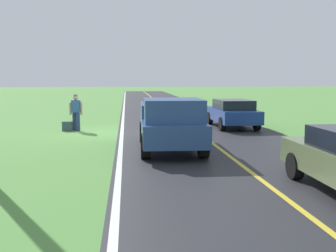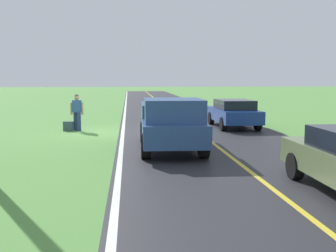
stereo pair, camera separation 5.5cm
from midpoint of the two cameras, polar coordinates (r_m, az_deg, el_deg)
name	(u,v)px [view 1 (the left image)]	position (r m, az deg, el deg)	size (l,w,h in m)	color
ground_plane	(102,132)	(18.93, -9.29, -0.89)	(200.00, 200.00, 0.00)	#568E42
road_surface	(196,131)	(19.17, 3.92, -0.71)	(7.35, 120.00, 0.00)	#28282D
lane_edge_line	(122,132)	(18.90, -6.58, -0.84)	(0.16, 117.60, 0.00)	silver
lane_centre_line	(196,131)	(19.17, 3.92, -0.71)	(0.14, 117.60, 0.00)	gold
hitchhiker_walking	(76,110)	(19.64, -12.88, 2.18)	(0.62, 0.53, 1.75)	navy
suitcase_carried	(67,126)	(19.72, -14.07, -0.04)	(0.20, 0.46, 0.45)	#384C56
pickup_truck_passing	(171,123)	(13.94, 0.27, 0.49)	(2.19, 5.44, 1.82)	#2D4C84
sedan_near_oncoming	(232,112)	(20.81, 8.97, 1.89)	(1.95, 4.41, 1.41)	navy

